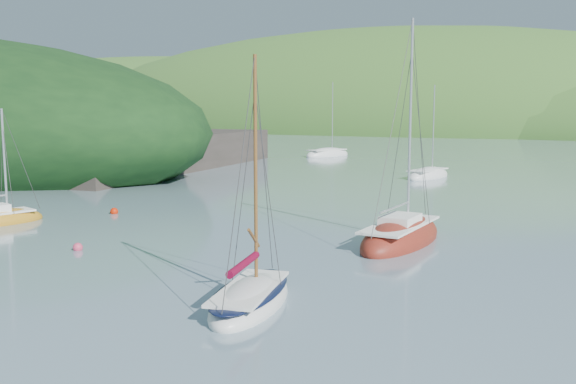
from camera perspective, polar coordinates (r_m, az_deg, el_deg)
The scene contains 7 objects.
ground at distance 22.51m, azimuth -14.67°, elevation -8.86°, with size 700.00×700.00×0.00m, color slate.
shoreline_hills at distance 189.35m, azimuth 22.88°, elevation 5.07°, with size 690.00×135.00×56.00m.
daysailer_white at distance 20.72m, azimuth -3.37°, elevation -9.48°, with size 3.50×5.87×8.49m.
sloop_red at distance 30.31m, azimuth 10.00°, elevation -4.08°, with size 2.70×7.60×11.20m.
distant_sloop_a at distance 58.62m, azimuth 12.35°, elevation 1.40°, with size 3.16×6.54×8.95m.
distant_sloop_c at distance 82.56m, azimuth 3.53°, elevation 3.31°, with size 4.52×7.64×10.29m.
mooring_buoys at distance 29.69m, azimuth -13.86°, elevation -4.62°, with size 17.52×12.54×0.47m.
Camera 1 is at (15.43, -15.15, 6.27)m, focal length 40.00 mm.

